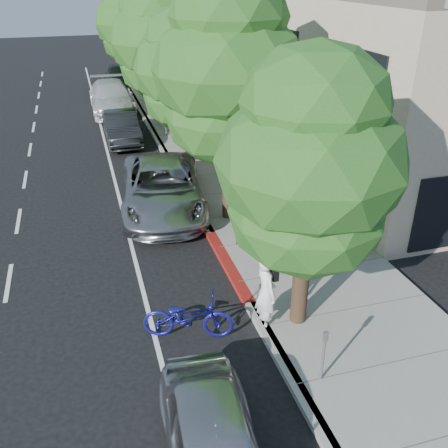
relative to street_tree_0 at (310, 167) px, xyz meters
name	(u,v)px	position (x,y,z in m)	size (l,w,h in m)	color
ground	(238,286)	(-0.90, 2.00, -4.18)	(120.00, 120.00, 0.00)	black
sidewalk	(232,174)	(1.40, 10.00, -4.11)	(4.60, 56.00, 0.15)	gray
curb	(180,179)	(-0.90, 10.00, -4.11)	(0.30, 56.00, 0.15)	#9E998E
curb_red_segment	(228,265)	(-0.90, 3.00, -4.11)	(0.32, 4.00, 0.15)	maroon
storefront_building	(299,49)	(8.70, 20.00, -0.68)	(10.00, 36.00, 7.00)	beige
street_tree_0	(310,167)	(0.00, 0.00, 0.00)	(4.14, 4.14, 6.78)	black
street_tree_1	(229,73)	(0.00, 6.00, 0.86)	(4.81, 4.81, 8.11)	black
street_tree_2	(187,71)	(0.00, 12.00, -0.11)	(4.55, 4.55, 6.75)	black
street_tree_3	(162,42)	(0.00, 18.00, 0.27)	(5.41, 5.41, 7.51)	black
street_tree_4	(145,32)	(0.00, 24.00, 0.13)	(4.07, 4.07, 6.93)	black
street_tree_5	(133,24)	(0.00, 30.00, 0.05)	(5.52, 5.52, 7.26)	black
cyclist	(266,292)	(-0.81, 0.15, -3.18)	(0.74, 0.48, 2.02)	white
bicycle	(188,317)	(-2.70, 0.33, -3.62)	(0.75, 2.16, 1.14)	#181593
silver_suv	(163,188)	(-2.02, 7.50, -3.33)	(2.85, 6.19, 1.72)	#9F9FA3
dark_sedan	(122,127)	(-2.61, 15.96, -3.44)	(1.59, 4.55, 1.50)	black
white_pickup	(111,97)	(-2.56, 22.11, -3.30)	(2.48, 6.10, 1.77)	silver
dark_suv_far	(118,75)	(-1.40, 30.00, -3.44)	(1.75, 4.35, 1.48)	black
pedestrian	(238,126)	(2.74, 13.50, -3.14)	(0.87, 0.68, 1.79)	black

